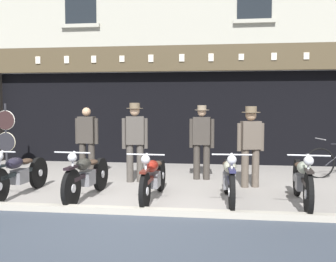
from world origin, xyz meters
The scene contains 14 objects.
ground centered at (0.00, -0.98, -0.04)m, with size 22.87×22.00×0.18m.
shop_facade centered at (0.00, 7.03, 1.67)m, with size 11.17×4.42×6.03m.
motorcycle_left centered at (-2.19, 0.98, 0.42)m, with size 0.62×1.96×0.90m.
motorcycle_center_left centered at (-0.89, 0.95, 0.42)m, with size 0.62×1.97×0.92m.
motorcycle_center centered at (0.31, 1.00, 0.41)m, with size 0.62×2.01×0.90m.
motorcycle_center_right centered at (1.63, 1.00, 0.43)m, with size 0.62×2.04×0.93m.
motorcycle_right centered at (2.84, 0.97, 0.43)m, with size 0.62×2.07×0.93m.
salesman_left centered at (-1.60, 3.03, 0.89)m, with size 0.56×0.25×1.61m.
shopkeeper_center centered at (-0.36, 2.55, 0.96)m, with size 0.55×0.36×1.72m.
salesman_right centered at (1.07, 3.03, 0.92)m, with size 0.56×0.32×1.67m.
assistant_far_right centered at (2.09, 2.32, 0.92)m, with size 0.55×0.37×1.65m.
tyre_sign_pole centered at (-4.12, 3.91, 0.96)m, with size 0.52×0.06×1.71m.
advert_board_near centered at (1.95, 5.40, 1.68)m, with size 0.81×0.03×1.08m.
advert_board_far centered at (3.12, 5.40, 1.65)m, with size 0.67×0.03×0.95m.
Camera 1 is at (1.45, -5.72, 1.68)m, focal length 41.85 mm.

